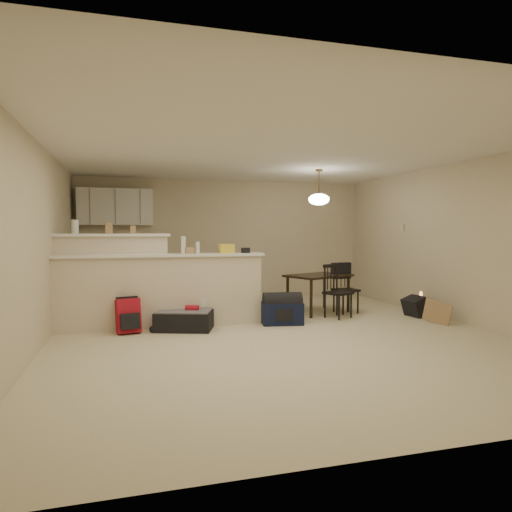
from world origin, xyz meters
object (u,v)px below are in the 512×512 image
object	(u,v)px
dining_table	(318,279)
suitcase	(184,321)
navy_duffel	(282,313)
dining_chair_far	(346,288)
red_backpack	(128,316)
dining_chair_near	(338,291)
pendant_lamp	(319,199)
black_daypack	(415,307)

from	to	relation	value
dining_table	suitcase	bearing A→B (deg)	175.02
suitcase	navy_duffel	xyz separation A→B (m)	(1.50, 0.00, 0.03)
dining_chair_far	red_backpack	size ratio (longest dim) A/B	1.79
dining_table	red_backpack	distance (m)	3.32
dining_chair_near	suitcase	xyz separation A→B (m)	(-2.55, -0.25, -0.31)
dining_table	dining_chair_near	size ratio (longest dim) A/B	1.44
dining_table	red_backpack	size ratio (longest dim) A/B	2.64
dining_chair_far	red_backpack	distance (m)	3.73
dining_table	pendant_lamp	distance (m)	1.40
pendant_lamp	black_daypack	xyz separation A→B (m)	(1.42, -0.78, -1.83)
dining_table	black_daypack	distance (m)	1.68
dining_chair_near	dining_chair_far	world-z (taller)	dining_chair_near
dining_table	pendant_lamp	size ratio (longest dim) A/B	2.04
dining_table	navy_duffel	xyz separation A→B (m)	(-0.93, -0.78, -0.42)
dining_chair_far	navy_duffel	distance (m)	1.55
pendant_lamp	navy_duffel	bearing A→B (deg)	-139.98
dining_chair_far	dining_chair_near	bearing A→B (deg)	-138.56
dining_table	navy_duffel	world-z (taller)	dining_table
black_daypack	dining_chair_far	bearing A→B (deg)	50.10
red_backpack	navy_duffel	world-z (taller)	red_backpack
navy_duffel	black_daypack	bearing A→B (deg)	9.25
navy_duffel	black_daypack	world-z (taller)	navy_duffel
black_daypack	pendant_lamp	bearing A→B (deg)	54.82
navy_duffel	black_daypack	size ratio (longest dim) A/B	1.69
red_backpack	black_daypack	xyz separation A→B (m)	(4.63, 0.00, -0.08)
dining_chair_near	red_backpack	bearing A→B (deg)	158.96
dining_table	dining_chair_far	size ratio (longest dim) A/B	1.48
red_backpack	dining_table	bearing A→B (deg)	2.56
dining_table	black_daypack	world-z (taller)	dining_table
dining_chair_far	dining_table	bearing A→B (deg)	154.77
navy_duffel	red_backpack	bearing A→B (deg)	-170.75
suitcase	dining_chair_far	bearing A→B (deg)	30.64
pendant_lamp	black_daypack	distance (m)	2.44
dining_chair_far	black_daypack	distance (m)	1.18
suitcase	dining_table	bearing A→B (deg)	36.04
dining_chair_far	black_daypack	xyz separation A→B (m)	(0.96, -0.64, -0.27)
pendant_lamp	navy_duffel	xyz separation A→B (m)	(-0.93, -0.78, -1.82)
black_daypack	suitcase	bearing A→B (deg)	83.67
dining_table	black_daypack	bearing A→B (deg)	-51.67
dining_chair_near	navy_duffel	size ratio (longest dim) A/B	1.43
pendant_lamp	dining_chair_far	world-z (taller)	pendant_lamp
dining_chair_near	red_backpack	size ratio (longest dim) A/B	1.84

